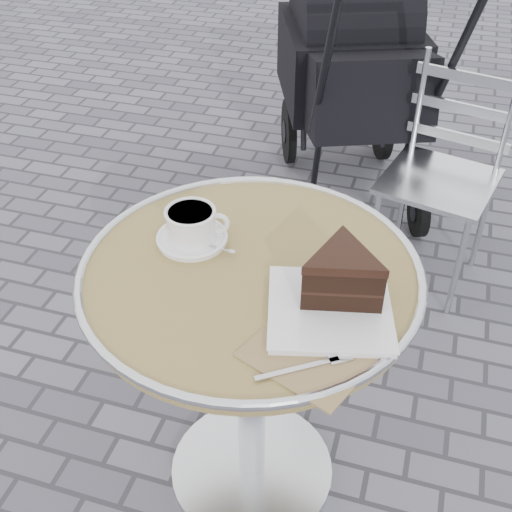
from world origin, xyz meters
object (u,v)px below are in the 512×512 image
(cake_plate_set, at_px, (339,284))
(bistro_chair, at_px, (451,150))
(baby_stroller, at_px, (353,81))
(cappuccino_set, at_px, (192,228))
(cafe_table, at_px, (251,326))

(cake_plate_set, height_order, bistro_chair, cake_plate_set)
(baby_stroller, bearing_deg, bistro_chair, -69.58)
(cappuccino_set, bearing_deg, bistro_chair, 42.73)
(cafe_table, height_order, cake_plate_set, cake_plate_set)
(cappuccino_set, bearing_deg, cake_plate_set, -38.98)
(cafe_table, height_order, baby_stroller, baby_stroller)
(cafe_table, distance_m, baby_stroller, 1.55)
(cappuccino_set, relative_size, cake_plate_set, 0.47)
(cappuccino_set, height_order, cake_plate_set, cake_plate_set)
(cappuccino_set, relative_size, bistro_chair, 0.22)
(bistro_chair, distance_m, baby_stroller, 0.63)
(bistro_chair, height_order, baby_stroller, baby_stroller)
(cappuccino_set, bearing_deg, cafe_table, -41.05)
(cake_plate_set, height_order, baby_stroller, baby_stroller)
(cake_plate_set, bearing_deg, cappuccino_set, 146.65)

